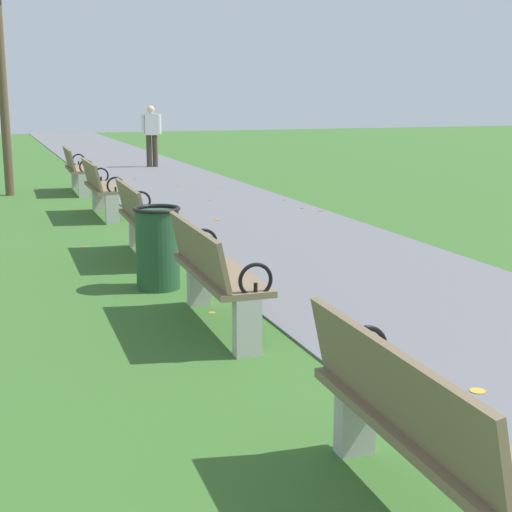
# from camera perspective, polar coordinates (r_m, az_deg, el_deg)

# --- Properties ---
(paved_walkway) EXTENTS (3.15, 44.00, 0.02)m
(paved_walkway) POSITION_cam_1_polar(r_m,az_deg,el_deg) (17.93, -7.50, 5.88)
(paved_walkway) COLOR slate
(paved_walkway) RESTS_ON ground
(park_bench_2) EXTENTS (0.51, 1.61, 0.90)m
(park_bench_2) POSITION_cam_1_polar(r_m,az_deg,el_deg) (3.53, 12.19, -12.58)
(park_bench_2) COLOR #7A664C
(park_bench_2) RESTS_ON ground
(park_bench_3) EXTENTS (0.51, 1.61, 0.90)m
(park_bench_3) POSITION_cam_1_polar(r_m,az_deg,el_deg) (6.29, -3.21, -1.26)
(park_bench_3) COLOR #7A664C
(park_bench_3) RESTS_ON ground
(park_bench_4) EXTENTS (0.51, 1.61, 0.90)m
(park_bench_4) POSITION_cam_1_polar(r_m,az_deg,el_deg) (9.10, -8.57, 2.80)
(park_bench_4) COLOR #7A664C
(park_bench_4) RESTS_ON ground
(park_bench_5) EXTENTS (0.48, 1.60, 0.90)m
(park_bench_5) POSITION_cam_1_polar(r_m,az_deg,el_deg) (12.35, -11.67, 5.14)
(park_bench_5) COLOR #7A664C
(park_bench_5) RESTS_ON ground
(park_bench_6) EXTENTS (0.51, 1.61, 0.90)m
(park_bench_6) POSITION_cam_1_polar(r_m,az_deg,el_deg) (15.52, -13.43, 6.45)
(park_bench_6) COLOR #7A664C
(park_bench_6) RESTS_ON ground
(pedestrian_walking) EXTENTS (0.53, 0.27, 1.62)m
(pedestrian_walking) POSITION_cam_1_polar(r_m,az_deg,el_deg) (20.58, -7.92, 9.24)
(pedestrian_walking) COLOR #3D3328
(pedestrian_walking) RESTS_ON paved_walkway
(trash_bin) EXTENTS (0.48, 0.48, 0.84)m
(trash_bin) POSITION_cam_1_polar(r_m,az_deg,el_deg) (7.68, -7.46, 0.64)
(trash_bin) COLOR #234C2D
(trash_bin) RESTS_ON ground
(scattered_leaves) EXTENTS (5.49, 19.40, 0.02)m
(scattered_leaves) POSITION_cam_1_polar(r_m,az_deg,el_deg) (10.69, -5.87, 1.71)
(scattered_leaves) COLOR gold
(scattered_leaves) RESTS_ON ground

